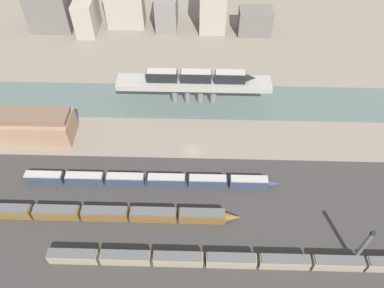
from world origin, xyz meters
name	(u,v)px	position (x,y,z in m)	size (l,w,h in m)	color
ground_plane	(192,151)	(0.00, 0.00, 0.00)	(400.00, 400.00, 0.00)	#756B5B
railbed_yard	(190,217)	(0.00, -24.00, 0.00)	(280.00, 42.00, 0.01)	#33302D
river_water	(194,101)	(0.00, 23.35, 0.00)	(320.00, 18.14, 0.01)	#4C5B56
bridge	(194,85)	(0.00, 23.35, 7.56)	(52.84, 7.20, 9.31)	gray
train_on_bridge	(200,76)	(1.90, 23.35, 11.36)	(36.91, 3.07, 4.19)	black
train_yard_near	(263,261)	(18.68, -36.96, 1.88)	(109.11, 2.70, 3.83)	gray
train_yard_mid	(111,214)	(-21.56, -24.53, 1.85)	(69.75, 2.99, 3.78)	brown
train_yard_far	(150,180)	(-11.86, -12.98, 1.81)	(74.90, 2.62, 3.69)	#2D384C
warehouse_building	(28,125)	(-52.77, 5.36, 4.72)	(28.40, 10.54, 9.93)	#937056
signal_tower	(362,247)	(41.78, -35.25, 7.26)	(1.04, 1.04, 14.92)	#4C4C51
city_block_far_left	(49,6)	(-62.81, 70.93, 10.02)	(17.63, 13.49, 20.04)	#605B56
city_block_left	(87,15)	(-46.86, 68.46, 7.27)	(8.12, 15.53, 14.54)	gray
city_block_center	(124,0)	(-30.83, 72.80, 11.98)	(16.12, 8.02, 23.96)	gray
city_block_right	(167,11)	(-13.00, 73.22, 7.18)	(8.99, 15.42, 14.37)	slate
city_block_far_right	(213,8)	(6.93, 71.86, 9.62)	(11.09, 12.95, 19.24)	gray
city_block_tall	(255,21)	(25.08, 68.52, 5.44)	(14.06, 8.85, 10.87)	#605B56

